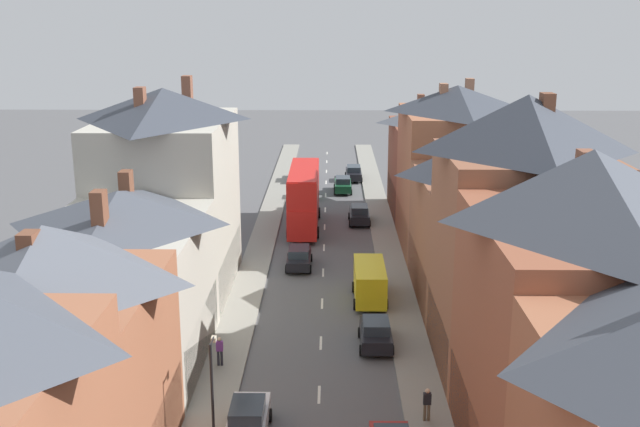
{
  "coord_description": "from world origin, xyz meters",
  "views": [
    {
      "loc": [
        0.55,
        -15.42,
        18.28
      ],
      "look_at": [
        -0.34,
        43.42,
        2.47
      ],
      "focal_mm": 42.0,
      "sensor_mm": 36.0,
      "label": 1
    }
  ],
  "objects_px": {
    "street_lamp": "(213,394)",
    "car_parked_right_a": "(354,173)",
    "car_mid_black": "(299,174)",
    "pedestrian_mid_right": "(220,350)",
    "car_parked_right_b": "(299,257)",
    "car_far_grey": "(248,420)",
    "car_mid_white": "(308,190)",
    "double_decker_bus_lead": "(304,197)",
    "pedestrian_mid_left": "(427,403)",
    "car_parked_left_b": "(376,333)",
    "car_parked_left_a": "(343,184)",
    "car_near_blue": "(359,214)",
    "delivery_van": "(370,281)"
  },
  "relations": [
    {
      "from": "car_parked_left_a",
      "to": "pedestrian_mid_right",
      "type": "xyz_separation_m",
      "value": [
        -7.12,
        -40.43,
        0.19
      ]
    },
    {
      "from": "delivery_van",
      "to": "car_parked_left_b",
      "type": "bearing_deg",
      "value": -90.0
    },
    {
      "from": "car_parked_right_b",
      "to": "delivery_van",
      "type": "height_order",
      "value": "delivery_van"
    },
    {
      "from": "pedestrian_mid_left",
      "to": "car_parked_left_b",
      "type": "bearing_deg",
      "value": 103.06
    },
    {
      "from": "car_mid_black",
      "to": "double_decker_bus_lead",
      "type": "bearing_deg",
      "value": -86.11
    },
    {
      "from": "car_parked_left_a",
      "to": "pedestrian_mid_left",
      "type": "bearing_deg",
      "value": -86.03
    },
    {
      "from": "car_mid_black",
      "to": "car_parked_left_b",
      "type": "bearing_deg",
      "value": -81.81
    },
    {
      "from": "car_parked_left_a",
      "to": "car_parked_right_b",
      "type": "distance_m",
      "value": 24.41
    },
    {
      "from": "car_far_grey",
      "to": "pedestrian_mid_left",
      "type": "height_order",
      "value": "pedestrian_mid_left"
    },
    {
      "from": "pedestrian_mid_right",
      "to": "street_lamp",
      "type": "relative_size",
      "value": 0.29
    },
    {
      "from": "car_mid_white",
      "to": "delivery_van",
      "type": "relative_size",
      "value": 0.75
    },
    {
      "from": "car_mid_white",
      "to": "car_parked_right_b",
      "type": "xyz_separation_m",
      "value": [
        0.0,
        -21.58,
        -0.04
      ]
    },
    {
      "from": "double_decker_bus_lead",
      "to": "car_parked_left_b",
      "type": "distance_m",
      "value": 24.67
    },
    {
      "from": "car_parked_right_b",
      "to": "car_near_blue",
      "type": "bearing_deg",
      "value": 68.07
    },
    {
      "from": "car_near_blue",
      "to": "delivery_van",
      "type": "xyz_separation_m",
      "value": [
        0.0,
        -18.71,
        0.5
      ]
    },
    {
      "from": "car_near_blue",
      "to": "pedestrian_mid_left",
      "type": "height_order",
      "value": "pedestrian_mid_left"
    },
    {
      "from": "car_parked_right_a",
      "to": "street_lamp",
      "type": "distance_m",
      "value": 55.66
    },
    {
      "from": "car_parked_right_b",
      "to": "car_far_grey",
      "type": "bearing_deg",
      "value": -93.24
    },
    {
      "from": "car_parked_right_a",
      "to": "car_parked_left_b",
      "type": "xyz_separation_m",
      "value": [
        0.0,
        -43.66,
        -0.0
      ]
    },
    {
      "from": "car_far_grey",
      "to": "car_parked_left_a",
      "type": "bearing_deg",
      "value": 84.06
    },
    {
      "from": "car_parked_right_a",
      "to": "car_mid_white",
      "type": "relative_size",
      "value": 1.15
    },
    {
      "from": "car_near_blue",
      "to": "car_parked_left_b",
      "type": "xyz_separation_m",
      "value": [
        0.0,
        -25.77,
        -0.0
      ]
    },
    {
      "from": "street_lamp",
      "to": "car_parked_left_a",
      "type": "bearing_deg",
      "value": 82.99
    },
    {
      "from": "car_mid_black",
      "to": "car_parked_right_a",
      "type": "bearing_deg",
      "value": 5.41
    },
    {
      "from": "street_lamp",
      "to": "car_parked_right_a",
      "type": "bearing_deg",
      "value": 82.41
    },
    {
      "from": "car_parked_left_b",
      "to": "car_parked_left_a",
      "type": "bearing_deg",
      "value": 91.97
    },
    {
      "from": "car_mid_white",
      "to": "street_lamp",
      "type": "relative_size",
      "value": 0.71
    },
    {
      "from": "delivery_van",
      "to": "street_lamp",
      "type": "bearing_deg",
      "value": -111.65
    },
    {
      "from": "delivery_van",
      "to": "pedestrian_mid_left",
      "type": "relative_size",
      "value": 3.23
    },
    {
      "from": "car_parked_right_a",
      "to": "pedestrian_mid_right",
      "type": "bearing_deg",
      "value": -100.29
    },
    {
      "from": "pedestrian_mid_left",
      "to": "pedestrian_mid_right",
      "type": "xyz_separation_m",
      "value": [
        -10.3,
        5.43,
        0.0
      ]
    },
    {
      "from": "car_mid_black",
      "to": "pedestrian_mid_right",
      "type": "height_order",
      "value": "pedestrian_mid_right"
    },
    {
      "from": "car_mid_black",
      "to": "street_lamp",
      "type": "height_order",
      "value": "street_lamp"
    },
    {
      "from": "pedestrian_mid_left",
      "to": "car_parked_left_a",
      "type": "bearing_deg",
      "value": 93.97
    },
    {
      "from": "car_parked_left_a",
      "to": "car_mid_black",
      "type": "relative_size",
      "value": 0.93
    },
    {
      "from": "double_decker_bus_lead",
      "to": "car_parked_right_a",
      "type": "bearing_deg",
      "value": 75.92
    },
    {
      "from": "car_mid_black",
      "to": "pedestrian_mid_right",
      "type": "relative_size",
      "value": 2.83
    },
    {
      "from": "car_near_blue",
      "to": "car_parked_right_a",
      "type": "relative_size",
      "value": 0.93
    },
    {
      "from": "car_mid_white",
      "to": "pedestrian_mid_right",
      "type": "height_order",
      "value": "pedestrian_mid_right"
    },
    {
      "from": "car_near_blue",
      "to": "street_lamp",
      "type": "xyz_separation_m",
      "value": [
        -7.35,
        -37.23,
        2.4
      ]
    },
    {
      "from": "car_parked_right_a",
      "to": "car_parked_left_b",
      "type": "bearing_deg",
      "value": -90.0
    },
    {
      "from": "car_mid_black",
      "to": "car_far_grey",
      "type": "relative_size",
      "value": 1.12
    },
    {
      "from": "street_lamp",
      "to": "car_mid_black",
      "type": "bearing_deg",
      "value": 88.79
    },
    {
      "from": "car_parked_right_b",
      "to": "street_lamp",
      "type": "distance_m",
      "value": 25.3
    },
    {
      "from": "car_parked_left_a",
      "to": "pedestrian_mid_left",
      "type": "distance_m",
      "value": 45.97
    },
    {
      "from": "double_decker_bus_lead",
      "to": "street_lamp",
      "type": "relative_size",
      "value": 1.96
    },
    {
      "from": "car_near_blue",
      "to": "car_parked_left_a",
      "type": "relative_size",
      "value": 0.98
    },
    {
      "from": "car_near_blue",
      "to": "car_parked_left_b",
      "type": "distance_m",
      "value": 25.77
    },
    {
      "from": "car_mid_white",
      "to": "car_parked_left_b",
      "type": "bearing_deg",
      "value": -82.07
    },
    {
      "from": "car_near_blue",
      "to": "pedestrian_mid_right",
      "type": "relative_size",
      "value": 2.59
    }
  ]
}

